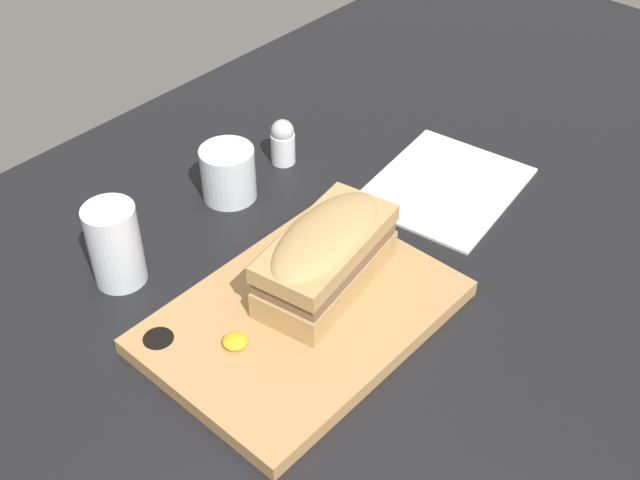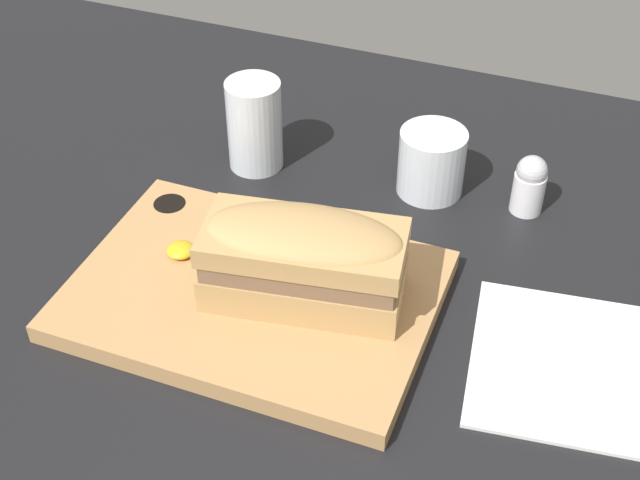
% 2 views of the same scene
% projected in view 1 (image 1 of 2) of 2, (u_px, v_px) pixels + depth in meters
% --- Properties ---
extents(dining_table, '(1.84, 0.92, 0.02)m').
position_uv_depth(dining_table, '(332.00, 267.00, 0.98)').
color(dining_table, black).
rests_on(dining_table, ground).
extents(serving_board, '(0.33, 0.24, 0.02)m').
position_uv_depth(serving_board, '(302.00, 316.00, 0.89)').
color(serving_board, tan).
rests_on(serving_board, dining_table).
extents(sandwich, '(0.19, 0.11, 0.09)m').
position_uv_depth(sandwich, '(326.00, 254.00, 0.88)').
color(sandwich, tan).
rests_on(sandwich, serving_board).
extents(mustard_dollop, '(0.03, 0.03, 0.01)m').
position_uv_depth(mustard_dollop, '(235.00, 341.00, 0.84)').
color(mustard_dollop, gold).
rests_on(mustard_dollop, serving_board).
extents(water_glass, '(0.06, 0.06, 0.10)m').
position_uv_depth(water_glass, '(116.00, 249.00, 0.92)').
color(water_glass, silver).
rests_on(water_glass, dining_table).
extents(wine_glass, '(0.07, 0.07, 0.07)m').
position_uv_depth(wine_glass, '(228.00, 176.00, 1.05)').
color(wine_glass, silver).
rests_on(wine_glass, dining_table).
extents(napkin, '(0.24, 0.20, 0.00)m').
position_uv_depth(napkin, '(445.00, 186.00, 1.08)').
color(napkin, white).
rests_on(napkin, dining_table).
extents(salt_shaker, '(0.03, 0.03, 0.07)m').
position_uv_depth(salt_shaker, '(283.00, 141.00, 1.11)').
color(salt_shaker, white).
rests_on(salt_shaker, dining_table).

